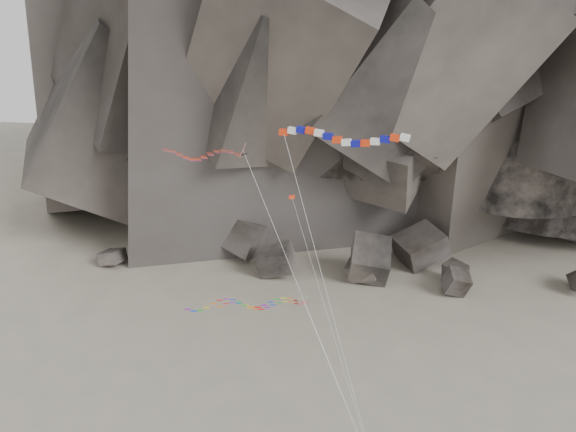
# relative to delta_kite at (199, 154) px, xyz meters

# --- Properties ---
(ground) EXTENTS (260.00, 260.00, 0.00)m
(ground) POSITION_rel_delta_kite_xyz_m (11.14, -2.20, -27.45)
(ground) COLOR gray
(ground) RESTS_ON ground
(boulder_field) EXTENTS (76.55, 16.27, 8.56)m
(boulder_field) POSITION_rel_delta_kite_xyz_m (8.15, 33.51, -25.36)
(boulder_field) COLOR #47423F
(boulder_field) RESTS_ON ground
(delta_kite) EXTENTS (21.05, 10.65, 27.28)m
(delta_kite) POSITION_rel_delta_kite_xyz_m (0.00, 0.00, 0.00)
(delta_kite) COLOR red
(delta_kite) RESTS_ON ground
(banner_kite) EXTENTS (10.95, 9.78, 28.90)m
(banner_kite) POSITION_rel_delta_kite_xyz_m (12.77, -1.56, 2.21)
(banner_kite) COLOR red
(banner_kite) RESTS_ON ground
(parafoil_kite) EXTENTS (19.02, 8.50, 13.03)m
(parafoil_kite) POSITION_rel_delta_kite_xyz_m (3.87, -2.25, -13.74)
(parafoil_kite) COLOR #ADCE0B
(parafoil_kite) RESTS_ON ground
(pennant_kite) EXTENTS (9.02, 8.89, 22.77)m
(pennant_kite) POSITION_rel_delta_kite_xyz_m (10.74, -3.20, -9.10)
(pennant_kite) COLOR red
(pennant_kite) RESTS_ON ground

